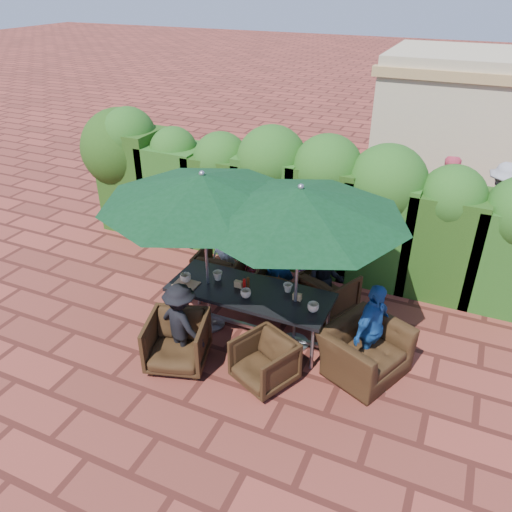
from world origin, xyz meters
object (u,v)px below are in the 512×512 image
at_px(chair_far_mid, 280,285).
at_px(chair_near_right, 264,360).
at_px(chair_end_right, 366,344).
at_px(chair_far_right, 328,291).
at_px(dining_table, 250,295).
at_px(umbrella_left, 203,189).
at_px(umbrella_right, 300,203).
at_px(chair_far_left, 222,268).
at_px(chair_near_left, 177,340).

bearing_deg(chair_far_mid, chair_near_right, 102.95).
bearing_deg(chair_end_right, chair_far_right, 60.80).
bearing_deg(chair_near_right, dining_table, 149.96).
height_order(umbrella_left, umbrella_right, same).
bearing_deg(chair_end_right, chair_far_mid, 82.21).
bearing_deg(chair_end_right, chair_near_right, 146.22).
relative_size(dining_table, chair_near_right, 3.33).
relative_size(dining_table, chair_far_left, 2.95).
bearing_deg(chair_near_right, chair_far_mid, 130.27).
height_order(umbrella_left, chair_far_right, umbrella_left).
height_order(umbrella_right, chair_near_right, umbrella_right).
relative_size(dining_table, umbrella_right, 0.85).
bearing_deg(chair_far_right, umbrella_right, 103.26).
relative_size(chair_far_mid, chair_near_left, 0.90).
distance_m(umbrella_right, chair_end_right, 2.05).
bearing_deg(dining_table, umbrella_right, 2.61).
relative_size(chair_far_left, chair_far_mid, 1.10).
bearing_deg(chair_far_left, chair_far_right, 179.54).
height_order(chair_far_left, chair_near_right, chair_far_left).
distance_m(dining_table, chair_near_left, 1.20).
distance_m(dining_table, chair_near_right, 1.07).
bearing_deg(chair_near_left, chair_far_left, 82.69).
bearing_deg(umbrella_right, chair_far_right, 78.86).
bearing_deg(chair_far_right, dining_table, 73.65).
distance_m(umbrella_left, chair_end_right, 2.94).
xyz_separation_m(umbrella_left, umbrella_right, (1.32, 0.09, -0.00)).
xyz_separation_m(umbrella_right, chair_far_left, (-1.61, 0.87, -1.82)).
xyz_separation_m(umbrella_left, chair_far_mid, (0.76, 0.93, -1.86)).
relative_size(umbrella_left, chair_far_left, 3.51).
bearing_deg(dining_table, chair_end_right, -3.59).
height_order(chair_near_left, chair_near_right, chair_near_left).
bearing_deg(chair_far_mid, chair_far_left, -4.21).
height_order(chair_far_mid, chair_far_right, chair_far_right).
bearing_deg(umbrella_right, chair_far_mid, 123.81).
bearing_deg(dining_table, chair_near_right, -54.82).
xyz_separation_m(umbrella_right, chair_near_left, (-1.29, -1.02, -1.81)).
relative_size(dining_table, umbrella_left, 0.84).
bearing_deg(umbrella_left, chair_end_right, -1.14).
bearing_deg(umbrella_left, chair_far_mid, 50.73).
height_order(chair_far_left, chair_end_right, chair_end_right).
bearing_deg(chair_end_right, dining_table, 109.97).
distance_m(dining_table, chair_far_mid, 0.93).
bearing_deg(chair_far_right, chair_near_left, 77.80).
height_order(chair_far_left, chair_far_right, chair_far_left).
bearing_deg(umbrella_right, chair_end_right, -7.59).
relative_size(chair_far_left, chair_near_left, 0.99).
bearing_deg(chair_near_left, chair_near_right, -9.17).
distance_m(chair_far_right, chair_end_right, 1.40).
bearing_deg(chair_near_right, chair_end_right, 57.44).
height_order(umbrella_right, chair_far_mid, umbrella_right).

